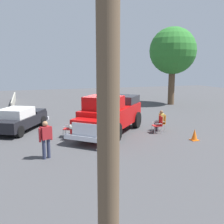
{
  "coord_description": "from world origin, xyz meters",
  "views": [
    {
      "loc": [
        -15.1,
        4.3,
        4.02
      ],
      "look_at": [
        -0.53,
        -0.6,
        1.26
      ],
      "focal_mm": 41.56,
      "sensor_mm": 36.0,
      "label": 1
    }
  ],
  "objects_px": {
    "utility_pole": "(108,112)",
    "lawn_chair_near_truck": "(162,121)",
    "lawn_chair_by_car": "(70,127)",
    "spectator_standing": "(46,137)",
    "lawn_chair_spare": "(159,123)",
    "spectator_seated": "(160,120)",
    "vintage_fire_truck": "(110,114)",
    "traffic_cone": "(194,135)",
    "classic_hot_rod": "(20,119)",
    "oak_tree_left": "(173,51)"
  },
  "relations": [
    {
      "from": "spectator_standing",
      "to": "lawn_chair_near_truck",
      "type": "bearing_deg",
      "value": -69.04
    },
    {
      "from": "classic_hot_rod",
      "to": "spectator_standing",
      "type": "relative_size",
      "value": 2.81
    },
    {
      "from": "utility_pole",
      "to": "oak_tree_left",
      "type": "bearing_deg",
      "value": -33.06
    },
    {
      "from": "lawn_chair_spare",
      "to": "spectator_seated",
      "type": "relative_size",
      "value": 0.79
    },
    {
      "from": "utility_pole",
      "to": "lawn_chair_spare",
      "type": "bearing_deg",
      "value": -31.64
    },
    {
      "from": "vintage_fire_truck",
      "to": "spectator_standing",
      "type": "height_order",
      "value": "vintage_fire_truck"
    },
    {
      "from": "spectator_seated",
      "to": "spectator_standing",
      "type": "bearing_deg",
      "value": 111.41
    },
    {
      "from": "lawn_chair_near_truck",
      "to": "spectator_seated",
      "type": "bearing_deg",
      "value": 83.62
    },
    {
      "from": "spectator_standing",
      "to": "utility_pole",
      "type": "relative_size",
      "value": 0.25
    },
    {
      "from": "vintage_fire_truck",
      "to": "traffic_cone",
      "type": "relative_size",
      "value": 9.24
    },
    {
      "from": "lawn_chair_by_car",
      "to": "spectator_standing",
      "type": "bearing_deg",
      "value": 153.88
    },
    {
      "from": "lawn_chair_spare",
      "to": "spectator_seated",
      "type": "xyz_separation_m",
      "value": [
        0.46,
        -0.33,
        0.11
      ]
    },
    {
      "from": "spectator_seated",
      "to": "spectator_standing",
      "type": "xyz_separation_m",
      "value": [
        -2.79,
        7.12,
        0.27
      ]
    },
    {
      "from": "vintage_fire_truck",
      "to": "utility_pole",
      "type": "distance_m",
      "value": 12.51
    },
    {
      "from": "spectator_standing",
      "to": "oak_tree_left",
      "type": "bearing_deg",
      "value": -47.9
    },
    {
      "from": "traffic_cone",
      "to": "lawn_chair_near_truck",
      "type": "bearing_deg",
      "value": 14.08
    },
    {
      "from": "classic_hot_rod",
      "to": "lawn_chair_near_truck",
      "type": "bearing_deg",
      "value": -108.9
    },
    {
      "from": "vintage_fire_truck",
      "to": "oak_tree_left",
      "type": "relative_size",
      "value": 0.75
    },
    {
      "from": "vintage_fire_truck",
      "to": "utility_pole",
      "type": "relative_size",
      "value": 0.87
    },
    {
      "from": "classic_hot_rod",
      "to": "traffic_cone",
      "type": "height_order",
      "value": "classic_hot_rod"
    },
    {
      "from": "classic_hot_rod",
      "to": "traffic_cone",
      "type": "bearing_deg",
      "value": -120.64
    },
    {
      "from": "vintage_fire_truck",
      "to": "traffic_cone",
      "type": "distance_m",
      "value": 4.91
    },
    {
      "from": "classic_hot_rod",
      "to": "spectator_standing",
      "type": "height_order",
      "value": "spectator_standing"
    },
    {
      "from": "classic_hot_rod",
      "to": "spectator_seated",
      "type": "xyz_separation_m",
      "value": [
        -2.87,
        -8.28,
        -0.05
      ]
    },
    {
      "from": "lawn_chair_by_car",
      "to": "lawn_chair_spare",
      "type": "relative_size",
      "value": 1.0
    },
    {
      "from": "lawn_chair_near_truck",
      "to": "traffic_cone",
      "type": "relative_size",
      "value": 1.61
    },
    {
      "from": "utility_pole",
      "to": "traffic_cone",
      "type": "xyz_separation_m",
      "value": [
        8.77,
        -7.73,
        -3.2
      ]
    },
    {
      "from": "vintage_fire_truck",
      "to": "spectator_seated",
      "type": "height_order",
      "value": "vintage_fire_truck"
    },
    {
      "from": "vintage_fire_truck",
      "to": "lawn_chair_near_truck",
      "type": "distance_m",
      "value": 3.33
    },
    {
      "from": "classic_hot_rod",
      "to": "lawn_chair_spare",
      "type": "height_order",
      "value": "classic_hot_rod"
    },
    {
      "from": "lawn_chair_spare",
      "to": "utility_pole",
      "type": "distance_m",
      "value": 13.01
    },
    {
      "from": "spectator_seated",
      "to": "traffic_cone",
      "type": "relative_size",
      "value": 2.03
    },
    {
      "from": "lawn_chair_spare",
      "to": "spectator_standing",
      "type": "distance_m",
      "value": 7.19
    },
    {
      "from": "lawn_chair_near_truck",
      "to": "classic_hot_rod",
      "type": "bearing_deg",
      "value": 71.1
    },
    {
      "from": "classic_hot_rod",
      "to": "lawn_chair_spare",
      "type": "relative_size",
      "value": 4.62
    },
    {
      "from": "utility_pole",
      "to": "spectator_seated",
      "type": "bearing_deg",
      "value": -31.82
    },
    {
      "from": "spectator_standing",
      "to": "lawn_chair_spare",
      "type": "bearing_deg",
      "value": -71.04
    },
    {
      "from": "lawn_chair_near_truck",
      "to": "lawn_chair_by_car",
      "type": "bearing_deg",
      "value": 85.8
    },
    {
      "from": "lawn_chair_by_car",
      "to": "spectator_seated",
      "type": "xyz_separation_m",
      "value": [
        -0.4,
        -5.56,
        0.11
      ]
    },
    {
      "from": "lawn_chair_spare",
      "to": "spectator_seated",
      "type": "bearing_deg",
      "value": -35.88
    },
    {
      "from": "lawn_chair_near_truck",
      "to": "lawn_chair_spare",
      "type": "height_order",
      "value": "same"
    },
    {
      "from": "traffic_cone",
      "to": "utility_pole",
      "type": "bearing_deg",
      "value": 138.59
    },
    {
      "from": "lawn_chair_by_car",
      "to": "spectator_standing",
      "type": "distance_m",
      "value": 3.58
    },
    {
      "from": "lawn_chair_near_truck",
      "to": "spectator_seated",
      "type": "xyz_separation_m",
      "value": [
        0.01,
        0.13,
        0.11
      ]
    },
    {
      "from": "lawn_chair_by_car",
      "to": "lawn_chair_spare",
      "type": "height_order",
      "value": "same"
    },
    {
      "from": "oak_tree_left",
      "to": "traffic_cone",
      "type": "height_order",
      "value": "oak_tree_left"
    },
    {
      "from": "spectator_standing",
      "to": "traffic_cone",
      "type": "bearing_deg",
      "value": -87.75
    },
    {
      "from": "vintage_fire_truck",
      "to": "spectator_standing",
      "type": "relative_size",
      "value": 3.5
    },
    {
      "from": "utility_pole",
      "to": "lawn_chair_near_truck",
      "type": "bearing_deg",
      "value": -32.33
    },
    {
      "from": "lawn_chair_spare",
      "to": "spectator_standing",
      "type": "bearing_deg",
      "value": 108.96
    }
  ]
}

